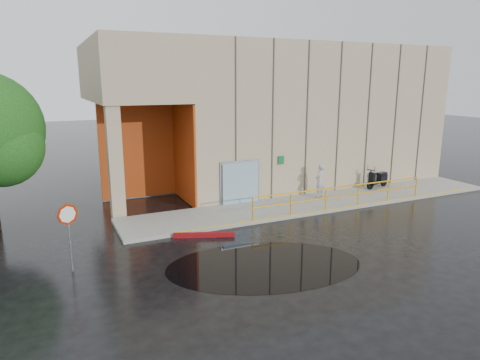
# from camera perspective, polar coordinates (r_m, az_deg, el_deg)

# --- Properties ---
(ground) EXTENTS (120.00, 120.00, 0.00)m
(ground) POSITION_cam_1_polar(r_m,az_deg,el_deg) (16.23, 8.34, -8.79)
(ground) COLOR black
(ground) RESTS_ON ground
(sidewalk) EXTENTS (20.00, 3.00, 0.15)m
(sidewalk) POSITION_cam_1_polar(r_m,az_deg,el_deg) (21.88, 10.69, -2.92)
(sidewalk) COLOR gray
(sidewalk) RESTS_ON ground
(building) EXTENTS (20.00, 10.17, 8.00)m
(building) POSITION_cam_1_polar(r_m,az_deg,el_deg) (27.17, 4.95, 9.18)
(building) COLOR tan
(building) RESTS_ON ground
(guardrail) EXTENTS (9.56, 0.06, 1.03)m
(guardrail) POSITION_cam_1_polar(r_m,az_deg,el_deg) (20.83, 13.47, -2.13)
(guardrail) COLOR #DA9B0B
(guardrail) RESTS_ON sidewalk
(person) EXTENTS (0.76, 0.67, 1.75)m
(person) POSITION_cam_1_polar(r_m,az_deg,el_deg) (22.28, 10.59, -0.10)
(person) COLOR #9F9FA4
(person) RESTS_ON sidewalk
(scooter) EXTENTS (1.77, 0.88, 1.34)m
(scooter) POSITION_cam_1_polar(r_m,az_deg,el_deg) (25.14, 17.93, 0.72)
(scooter) COLOR black
(scooter) RESTS_ON sidewalk
(stop_sign) EXTENTS (0.64, 0.31, 2.28)m
(stop_sign) POSITION_cam_1_polar(r_m,az_deg,el_deg) (14.52, -21.93, -5.21)
(stop_sign) COLOR slate
(stop_sign) RESTS_ON ground
(red_curb) EXTENTS (2.30, 1.03, 0.18)m
(red_curb) POSITION_cam_1_polar(r_m,az_deg,el_deg) (17.03, -4.81, -7.30)
(red_curb) COLOR maroon
(red_curb) RESTS_ON ground
(puddle) EXTENTS (7.37, 5.54, 0.01)m
(puddle) POSITION_cam_1_polar(r_m,az_deg,el_deg) (14.57, 3.29, -11.27)
(puddle) COLOR black
(puddle) RESTS_ON ground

